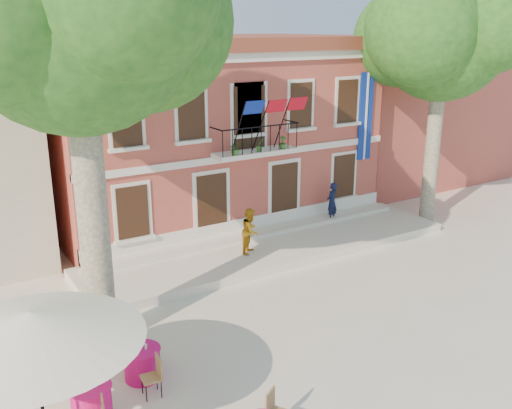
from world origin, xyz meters
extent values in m
plane|color=beige|center=(0.00, 0.00, 0.00)|extent=(90.00, 90.00, 0.00)
cube|color=#B14041|center=(2.00, 10.00, 3.50)|extent=(13.00, 8.00, 7.00)
cube|color=brown|center=(2.00, 10.00, 7.25)|extent=(13.50, 8.50, 0.50)
cube|color=silver|center=(2.00, 6.05, 6.85)|extent=(13.30, 0.35, 0.35)
cube|color=silver|center=(2.00, 5.55, 3.50)|extent=(3.20, 0.90, 0.15)
cube|color=black|center=(2.00, 5.15, 4.50)|extent=(3.20, 0.04, 0.04)
cube|color=#0D2A96|center=(7.60, 5.94, 4.30)|extent=(0.70, 0.05, 3.60)
cube|color=#0D2597|center=(1.10, 4.80, 5.25)|extent=(0.76, 0.27, 0.47)
cube|color=red|center=(2.00, 4.80, 5.25)|extent=(0.76, 0.29, 0.47)
cube|color=red|center=(2.90, 4.80, 5.25)|extent=(0.76, 0.27, 0.47)
imported|color=#26591E|center=(1.00, 5.25, 3.82)|extent=(0.43, 0.37, 0.48)
imported|color=#26591E|center=(2.00, 5.25, 3.82)|extent=(0.26, 0.21, 0.48)
imported|color=#26591E|center=(3.00, 5.25, 3.82)|extent=(0.27, 0.27, 0.48)
cube|color=#B14041|center=(14.00, 11.00, 3.00)|extent=(9.00, 9.00, 6.00)
cube|color=brown|center=(14.00, 11.00, 6.20)|extent=(9.40, 9.40, 0.40)
cube|color=silver|center=(2.00, 4.40, 0.15)|extent=(14.00, 3.40, 0.30)
cylinder|color=#A59E84|center=(-5.12, 1.53, 3.54)|extent=(0.75, 0.75, 7.08)
sphere|color=#1C4D18|center=(-5.12, 1.53, 8.30)|extent=(5.67, 5.67, 5.67)
cylinder|color=#A59E84|center=(9.58, 4.01, 3.24)|extent=(0.60, 0.60, 6.48)
sphere|color=#1C4D18|center=(9.58, 4.01, 7.59)|extent=(5.18, 5.18, 5.18)
cylinder|color=black|center=(-7.28, -1.86, 1.34)|extent=(0.07, 0.07, 2.68)
cone|color=white|center=(-7.28, -1.86, 2.73)|extent=(4.07, 4.07, 0.59)
imported|color=black|center=(5.52, 5.37, 1.10)|extent=(0.68, 0.58, 1.59)
imported|color=#C58617|center=(0.96, 4.18, 1.10)|extent=(0.98, 0.96, 1.60)
cylinder|color=#D31389|center=(-4.83, -0.52, 0.38)|extent=(0.84, 0.84, 0.75)
cylinder|color=#D31389|center=(-4.83, -0.52, 0.76)|extent=(0.90, 0.90, 0.02)
cube|color=#A27851|center=(-4.90, -1.27, 0.47)|extent=(0.46, 0.46, 0.95)
cube|color=#A27851|center=(-4.76, 0.23, 0.47)|extent=(0.46, 0.46, 0.95)
cylinder|color=#D31389|center=(-6.25, -1.34, 0.38)|extent=(0.84, 0.84, 0.75)
cylinder|color=#D31389|center=(-6.25, -1.34, 0.76)|extent=(0.90, 0.90, 0.02)
cube|color=#A27851|center=(-6.10, -0.61, 0.47)|extent=(0.50, 0.50, 0.95)
camera|label=1|loc=(-8.62, -11.74, 7.91)|focal=40.00mm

